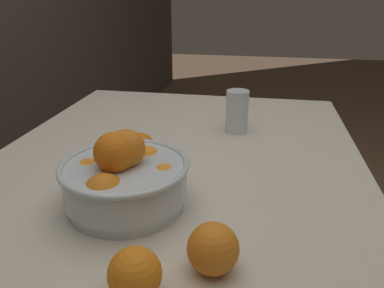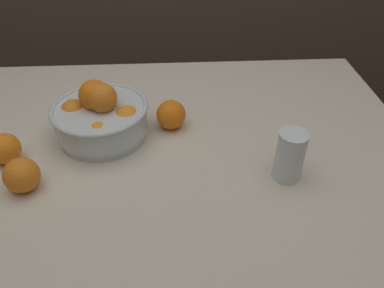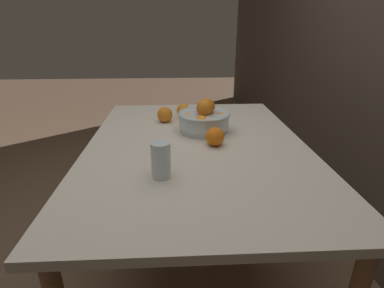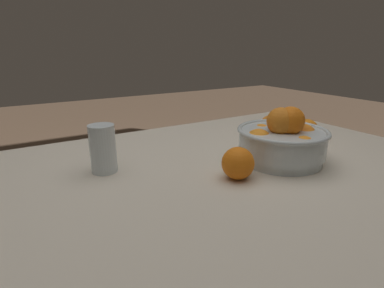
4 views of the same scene
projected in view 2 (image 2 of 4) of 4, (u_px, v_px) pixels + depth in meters
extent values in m
cube|color=beige|center=(165.00, 148.00, 0.99)|extent=(1.33, 0.94, 0.03)
cylinder|color=#936B47|center=(21.00, 162.00, 1.52)|extent=(0.05, 0.05, 0.72)
cylinder|color=#936B47|center=(313.00, 151.00, 1.57)|extent=(0.05, 0.05, 0.72)
cylinder|color=silver|center=(104.00, 132.00, 1.00)|extent=(0.23, 0.23, 0.02)
cylinder|color=silver|center=(101.00, 119.00, 0.98)|extent=(0.24, 0.24, 0.07)
torus|color=silver|center=(99.00, 108.00, 0.96)|extent=(0.25, 0.25, 0.01)
sphere|color=orange|center=(127.00, 120.00, 0.96)|extent=(0.08, 0.08, 0.08)
sphere|color=orange|center=(105.00, 102.00, 1.03)|extent=(0.07, 0.07, 0.07)
sphere|color=orange|center=(75.00, 114.00, 0.98)|extent=(0.08, 0.08, 0.08)
sphere|color=orange|center=(99.00, 135.00, 0.92)|extent=(0.07, 0.07, 0.07)
sphere|color=orange|center=(102.00, 98.00, 0.94)|extent=(0.08, 0.08, 0.08)
sphere|color=orange|center=(94.00, 95.00, 0.95)|extent=(0.08, 0.08, 0.08)
cylinder|color=#F4A314|center=(289.00, 161.00, 0.86)|extent=(0.06, 0.06, 0.09)
cylinder|color=silver|center=(290.00, 156.00, 0.85)|extent=(0.07, 0.07, 0.12)
sphere|color=orange|center=(22.00, 175.00, 0.83)|extent=(0.08, 0.08, 0.08)
sphere|color=orange|center=(5.00, 149.00, 0.91)|extent=(0.08, 0.08, 0.08)
sphere|color=orange|center=(171.00, 115.00, 1.02)|extent=(0.08, 0.08, 0.08)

